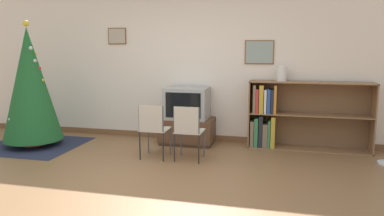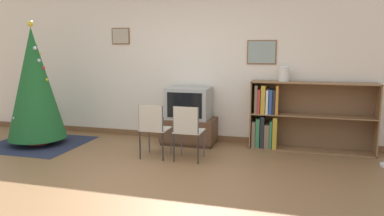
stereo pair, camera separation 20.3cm
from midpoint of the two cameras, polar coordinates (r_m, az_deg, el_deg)
name	(u,v)px [view 1 (the left image)]	position (r m, az deg, el deg)	size (l,w,h in m)	color
ground_plane	(139,189)	(4.54, -9.43, -12.15)	(24.00, 24.00, 0.00)	brown
wall_back	(190,64)	(6.62, -1.18, 6.74)	(8.83, 0.11, 2.70)	silver
area_rug	(34,145)	(6.94, -23.66, -5.20)	(1.52, 1.45, 0.01)	#23283D
christmas_tree	(30,85)	(6.77, -24.23, 3.27)	(0.96, 0.96, 2.06)	maroon
tv_console	(187,131)	(6.43, -1.66, -3.50)	(0.90, 0.55, 0.44)	#412A1A
television	(187,103)	(6.34, -1.68, 0.77)	(0.72, 0.54, 0.53)	#9E9E99
folding_chair_left	(153,128)	(5.55, -6.97, -3.01)	(0.40, 0.40, 0.82)	#BCB29E
folding_chair_right	(188,130)	(5.39, -1.68, -3.31)	(0.40, 0.40, 0.82)	#BCB29E
bookshelf	(287,116)	(6.26, 13.38, -1.25)	(1.92, 0.36, 1.10)	olive
vase	(282,73)	(6.20, 12.61, 5.18)	(0.16, 0.16, 0.24)	silver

